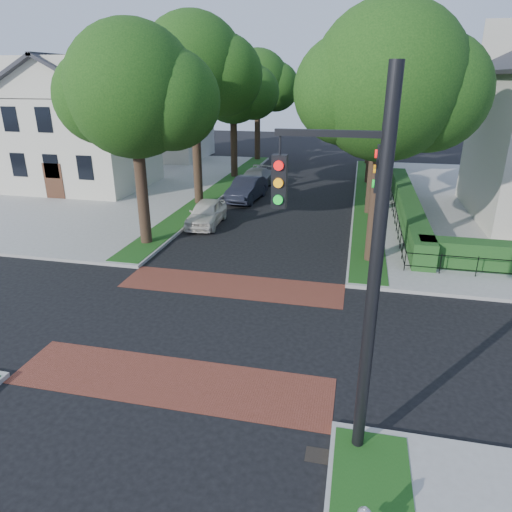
{
  "coord_description": "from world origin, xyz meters",
  "views": [
    {
      "loc": [
        4.62,
        -12.97,
        7.86
      ],
      "look_at": [
        1.13,
        2.67,
        1.6
      ],
      "focal_mm": 32.0,
      "sensor_mm": 36.0,
      "label": 1
    }
  ],
  "objects_px": {
    "parked_car_middle": "(247,189)",
    "traffic_signal": "(365,252)",
    "parked_car_rear": "(255,179)",
    "parked_car_front": "(206,213)"
  },
  "relations": [
    {
      "from": "traffic_signal",
      "to": "parked_car_rear",
      "type": "relative_size",
      "value": 1.61
    },
    {
      "from": "parked_car_front",
      "to": "parked_car_middle",
      "type": "bearing_deg",
      "value": 78.96
    },
    {
      "from": "parked_car_front",
      "to": "parked_car_rear",
      "type": "relative_size",
      "value": 0.84
    },
    {
      "from": "parked_car_middle",
      "to": "traffic_signal",
      "type": "bearing_deg",
      "value": -65.33
    },
    {
      "from": "parked_car_front",
      "to": "parked_car_middle",
      "type": "distance_m",
      "value": 6.09
    },
    {
      "from": "traffic_signal",
      "to": "parked_car_front",
      "type": "distance_m",
      "value": 17.94
    },
    {
      "from": "traffic_signal",
      "to": "parked_car_middle",
      "type": "bearing_deg",
      "value": 109.59
    },
    {
      "from": "parked_car_front",
      "to": "parked_car_rear",
      "type": "distance_m",
      "value": 9.67
    },
    {
      "from": "parked_car_middle",
      "to": "parked_car_rear",
      "type": "relative_size",
      "value": 0.96
    },
    {
      "from": "parked_car_middle",
      "to": "parked_car_rear",
      "type": "distance_m",
      "value": 3.63
    }
  ]
}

